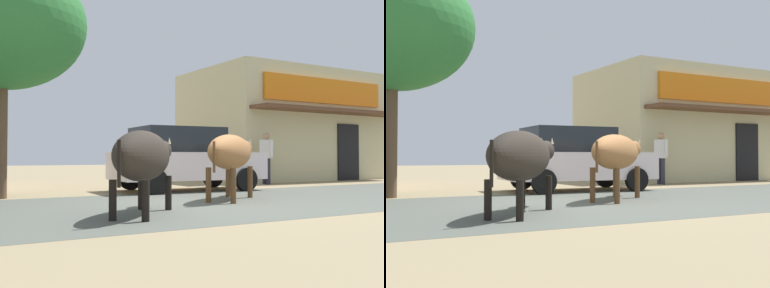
# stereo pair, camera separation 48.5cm
# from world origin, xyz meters

# --- Properties ---
(ground) EXTENTS (80.00, 80.00, 0.00)m
(ground) POSITION_xyz_m (0.00, 0.00, 0.00)
(ground) COLOR #94825F
(asphalt_road) EXTENTS (72.00, 5.36, 0.00)m
(asphalt_road) POSITION_xyz_m (0.00, 0.00, 0.00)
(asphalt_road) COLOR #555950
(asphalt_road) RESTS_ON ground
(storefront_right_club) EXTENTS (7.11, 5.70, 4.18)m
(storefront_right_club) POSITION_xyz_m (8.47, 7.05, 2.10)
(storefront_right_club) COLOR #C4BC8F
(storefront_right_club) RESTS_ON ground
(roadside_tree) EXTENTS (3.54, 3.54, 5.16)m
(roadside_tree) POSITION_xyz_m (-2.82, 3.01, 3.73)
(roadside_tree) COLOR brown
(roadside_tree) RESTS_ON ground
(parked_hatchback_car) EXTENTS (3.99, 2.16, 1.64)m
(parked_hatchback_car) POSITION_xyz_m (1.68, 3.07, 0.84)
(parked_hatchback_car) COLOR silver
(parked_hatchback_car) RESTS_ON ground
(cow_near_brown) EXTENTS (2.15, 2.41, 1.29)m
(cow_near_brown) POSITION_xyz_m (-1.37, -1.04, 0.89)
(cow_near_brown) COLOR #2C251F
(cow_near_brown) RESTS_ON ground
(cow_far_dark) EXTENTS (2.40, 2.10, 1.34)m
(cow_far_dark) POSITION_xyz_m (1.23, 0.31, 0.97)
(cow_far_dark) COLOR #996639
(cow_far_dark) RESTS_ON ground
(pedestrian_by_shop) EXTENTS (0.46, 0.61, 1.65)m
(pedestrian_by_shop) POSITION_xyz_m (5.36, 4.18, 0.97)
(pedestrian_by_shop) COLOR #262633
(pedestrian_by_shop) RESTS_ON ground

